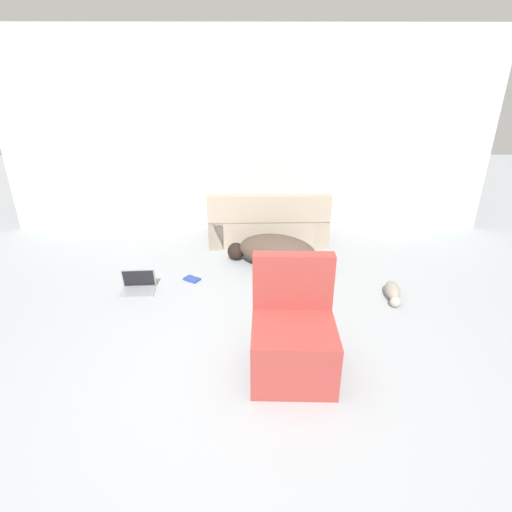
# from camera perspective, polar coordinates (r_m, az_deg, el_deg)

# --- Properties ---
(ground_plane) EXTENTS (20.00, 20.00, 0.00)m
(ground_plane) POSITION_cam_1_polar(r_m,az_deg,el_deg) (3.04, -2.15, -20.12)
(ground_plane) COLOR #999EA3
(wall_back) EXTENTS (6.98, 0.06, 2.77)m
(wall_back) POSITION_cam_1_polar(r_m,az_deg,el_deg) (5.86, -1.31, 16.88)
(wall_back) COLOR beige
(wall_back) RESTS_ON ground_plane
(couch) EXTENTS (1.63, 0.83, 0.74)m
(couch) POSITION_cam_1_polar(r_m,az_deg,el_deg) (5.62, 1.68, 4.66)
(couch) COLOR tan
(couch) RESTS_ON ground_plane
(dog) EXTENTS (1.34, 0.79, 0.39)m
(dog) POSITION_cam_1_polar(r_m,az_deg,el_deg) (4.87, 2.71, 0.74)
(dog) COLOR #4C3D33
(dog) RESTS_ON ground_plane
(cat) EXTENTS (0.20, 0.52, 0.15)m
(cat) POSITION_cam_1_polar(r_m,az_deg,el_deg) (4.43, 18.96, -4.91)
(cat) COLOR gray
(cat) RESTS_ON ground_plane
(laptop_open) EXTENTS (0.38, 0.28, 0.22)m
(laptop_open) POSITION_cam_1_polar(r_m,az_deg,el_deg) (4.54, -16.46, -3.81)
(laptop_open) COLOR gray
(laptop_open) RESTS_ON ground_plane
(book_blue) EXTENTS (0.21, 0.19, 0.02)m
(book_blue) POSITION_cam_1_polar(r_m,az_deg,el_deg) (4.64, -9.14, -3.28)
(book_blue) COLOR #28428E
(book_blue) RESTS_ON ground_plane
(book_red) EXTENTS (0.23, 0.18, 0.02)m
(book_red) POSITION_cam_1_polar(r_m,az_deg,el_deg) (3.95, 4.30, -8.28)
(book_red) COLOR maroon
(book_red) RESTS_ON ground_plane
(side_chair) EXTENTS (0.65, 0.66, 0.90)m
(side_chair) POSITION_cam_1_polar(r_m,az_deg,el_deg) (3.14, 5.29, -11.55)
(side_chair) COLOR #993833
(side_chair) RESTS_ON ground_plane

